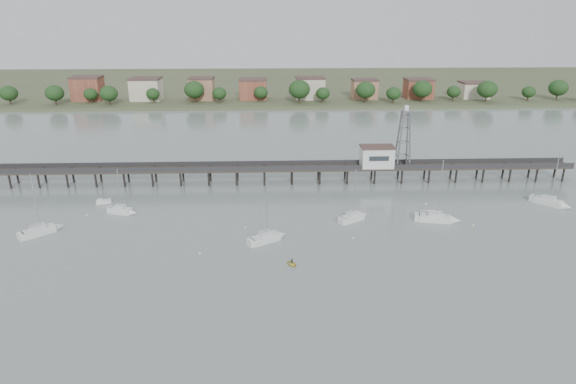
% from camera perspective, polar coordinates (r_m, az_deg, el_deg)
% --- Properties ---
extents(ground_plane, '(500.00, 500.00, 0.00)m').
position_cam_1_polar(ground_plane, '(69.04, -0.21, -15.35)').
color(ground_plane, slate).
rests_on(ground_plane, ground).
extents(pier, '(150.00, 5.00, 5.50)m').
position_cam_1_polar(pier, '(121.70, -1.18, 2.82)').
color(pier, '#2D2823').
rests_on(pier, ground).
extents(pier_building, '(8.40, 5.40, 5.30)m').
position_cam_1_polar(pier_building, '(123.81, 10.49, 4.18)').
color(pier_building, silver).
rests_on(pier_building, ground).
extents(lattice_tower, '(3.20, 3.20, 15.50)m').
position_cam_1_polar(lattice_tower, '(124.27, 13.56, 6.13)').
color(lattice_tower, slate).
rests_on(lattice_tower, ground).
extents(sailboat_a, '(7.29, 6.98, 12.97)m').
position_cam_1_polar(sailboat_a, '(105.91, -26.83, -4.00)').
color(sailboat_a, silver).
rests_on(sailboat_a, ground).
extents(sailboat_d, '(8.83, 4.37, 14.00)m').
position_cam_1_polar(sailboat_d, '(104.47, 17.74, -3.03)').
color(sailboat_d, silver).
rests_on(sailboat_d, ground).
extents(sailboat_e, '(7.10, 7.42, 13.18)m').
position_cam_1_polar(sailboat_e, '(123.04, 28.98, -1.16)').
color(sailboat_e, silver).
rests_on(sailboat_e, ground).
extents(sailboat_b, '(6.47, 3.58, 10.46)m').
position_cam_1_polar(sailboat_b, '(109.13, -18.84, -2.15)').
color(sailboat_b, silver).
rests_on(sailboat_b, ground).
extents(sailboat_c, '(6.94, 5.48, 11.62)m').
position_cam_1_polar(sailboat_c, '(101.42, 8.04, -2.92)').
color(sailboat_c, silver).
rests_on(sailboat_c, ground).
extents(sailboat_f, '(7.58, 5.91, 12.58)m').
position_cam_1_polar(sailboat_f, '(91.57, -2.10, -5.36)').
color(sailboat_f, silver).
rests_on(sailboat_f, ground).
extents(white_tender, '(3.50, 2.12, 1.27)m').
position_cam_1_polar(white_tender, '(116.97, -21.04, -1.07)').
color(white_tender, silver).
rests_on(white_tender, ground).
extents(yellow_dinghy, '(1.67, 1.30, 2.33)m').
position_cam_1_polar(yellow_dinghy, '(83.22, 0.48, -8.64)').
color(yellow_dinghy, yellow).
rests_on(yellow_dinghy, ground).
extents(dinghy_occupant, '(0.68, 1.06, 0.24)m').
position_cam_1_polar(dinghy_occupant, '(83.22, 0.48, -8.64)').
color(dinghy_occupant, black).
rests_on(dinghy_occupant, ground).
extents(mooring_buoys, '(80.90, 22.73, 0.39)m').
position_cam_1_polar(mooring_buoys, '(97.55, 1.37, -4.05)').
color(mooring_buoys, beige).
rests_on(mooring_buoys, ground).
extents(far_shore, '(500.00, 170.00, 10.40)m').
position_cam_1_polar(far_shore, '(298.30, -1.75, 12.65)').
color(far_shore, '#475133').
rests_on(far_shore, ground).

